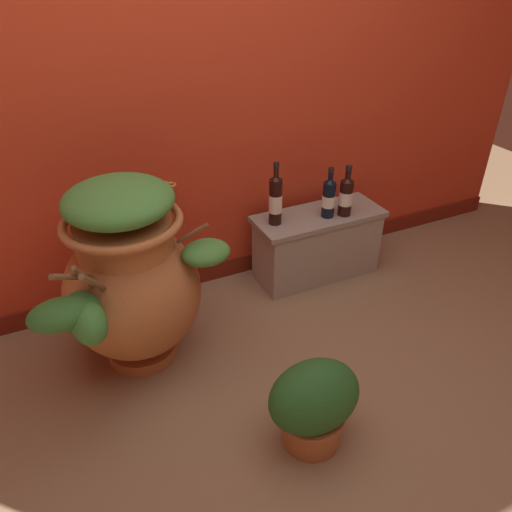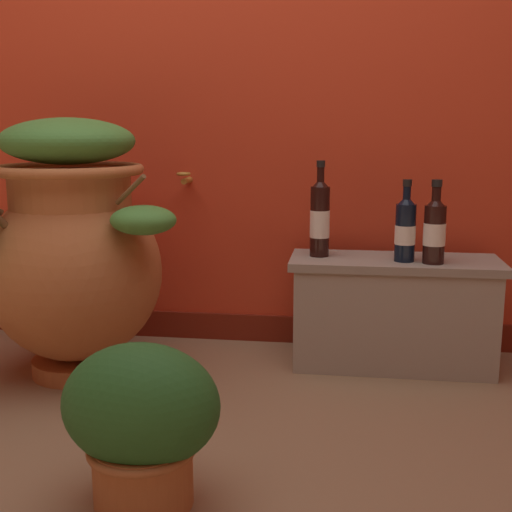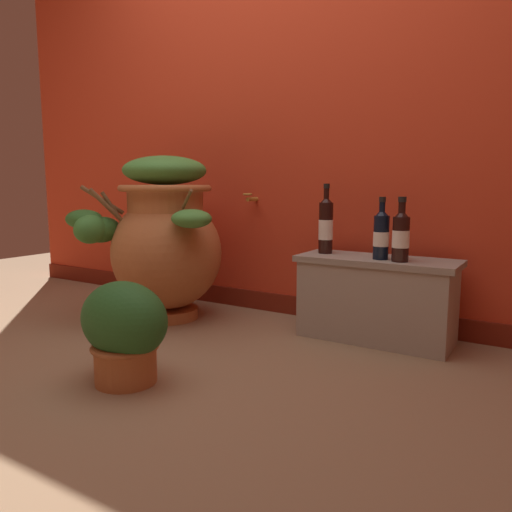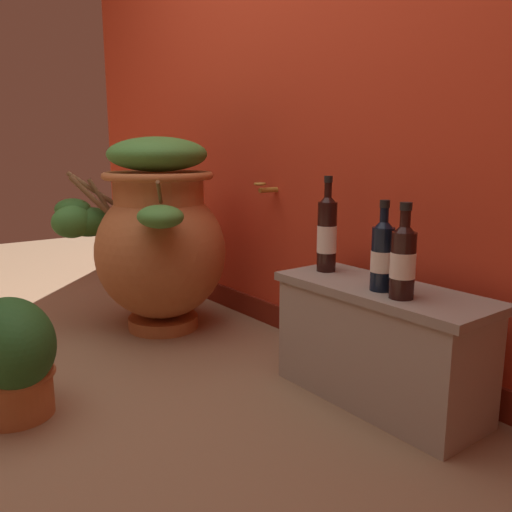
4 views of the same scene
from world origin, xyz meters
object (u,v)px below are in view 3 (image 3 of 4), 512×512
(wine_bottle_right, at_px, (401,234))
(potted_shrub, at_px, (124,330))
(wine_bottle_left, at_px, (326,224))
(wine_bottle_middle, at_px, (381,233))
(terracotta_urn, at_px, (164,239))

(wine_bottle_right, distance_m, potted_shrub, 1.28)
(wine_bottle_left, distance_m, wine_bottle_right, 0.41)
(wine_bottle_right, xyz_separation_m, potted_shrub, (-0.77, -0.97, -0.33))
(wine_bottle_middle, height_order, wine_bottle_right, wine_bottle_right)
(terracotta_urn, distance_m, potted_shrub, 0.96)
(terracotta_urn, bearing_deg, wine_bottle_left, 17.10)
(terracotta_urn, relative_size, wine_bottle_left, 2.58)
(wine_bottle_left, bearing_deg, terracotta_urn, -162.90)
(wine_bottle_left, distance_m, potted_shrub, 1.16)
(wine_bottle_right, bearing_deg, potted_shrub, -128.55)
(potted_shrub, bearing_deg, wine_bottle_right, 51.45)
(wine_bottle_middle, xyz_separation_m, wine_bottle_right, (0.10, -0.02, 0.00))
(wine_bottle_left, relative_size, wine_bottle_right, 1.20)
(wine_bottle_left, bearing_deg, wine_bottle_middle, -10.05)
(wine_bottle_left, height_order, potted_shrub, wine_bottle_left)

